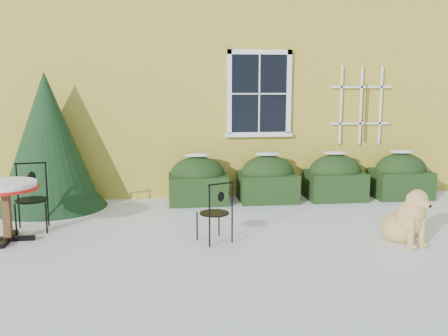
{
  "coord_description": "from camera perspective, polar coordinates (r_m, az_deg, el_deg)",
  "views": [
    {
      "loc": [
        -0.88,
        -6.39,
        2.16
      ],
      "look_at": [
        0.0,
        1.0,
        0.9
      ],
      "focal_mm": 40.0,
      "sensor_mm": 36.0,
      "label": 1
    }
  ],
  "objects": [
    {
      "name": "evergreen_shrub",
      "position": [
        9.22,
        -19.44,
        1.54
      ],
      "size": [
        1.96,
        1.96,
        2.37
      ],
      "rotation": [
        0.0,
        0.0,
        0.15
      ],
      "color": "black",
      "rests_on": "ground"
    },
    {
      "name": "house",
      "position": [
        13.46,
        -3.11,
        14.08
      ],
      "size": [
        12.4,
        8.4,
        6.4
      ],
      "color": "gold",
      "rests_on": "ground"
    },
    {
      "name": "dog",
      "position": [
        7.27,
        20.18,
        -5.63
      ],
      "size": [
        0.64,
        0.9,
        0.81
      ],
      "rotation": [
        0.0,
        0.0,
        0.27
      ],
      "color": "#DCB463",
      "rests_on": "ground"
    },
    {
      "name": "bistro_table",
      "position": [
        7.46,
        -23.72,
        -2.53
      ],
      "size": [
        0.9,
        0.9,
        0.84
      ],
      "rotation": [
        0.0,
        0.0,
        -0.25
      ],
      "color": "black",
      "rests_on": "ground"
    },
    {
      "name": "ground",
      "position": [
        6.81,
        1.01,
        -8.9
      ],
      "size": [
        80.0,
        80.0,
        0.0
      ],
      "primitive_type": "plane",
      "color": "white",
      "rests_on": "ground"
    },
    {
      "name": "patio_chair_far",
      "position": [
        7.93,
        -21.13,
        -3.14
      ],
      "size": [
        0.51,
        0.5,
        1.0
      ],
      "rotation": [
        0.0,
        0.0,
        0.16
      ],
      "color": "black",
      "rests_on": "ground"
    },
    {
      "name": "patio_chair_near",
      "position": [
        6.86,
        -0.95,
        -5.03
      ],
      "size": [
        0.5,
        0.5,
        0.85
      ],
      "rotation": [
        0.0,
        0.0,
        3.57
      ],
      "color": "black",
      "rests_on": "ground"
    },
    {
      "name": "hedge_row",
      "position": [
        9.46,
        8.85,
        -1.22
      ],
      "size": [
        4.95,
        0.8,
        0.91
      ],
      "color": "black",
      "rests_on": "ground"
    }
  ]
}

